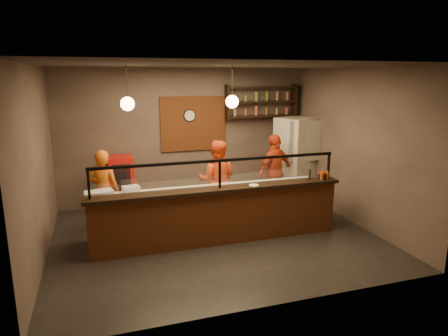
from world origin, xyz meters
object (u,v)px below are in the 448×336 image
object	(u,v)px
pizza_dough	(235,187)
cook_mid	(217,180)
wall_clock	(189,115)
fridge	(296,159)
cook_left	(104,190)
cook_right	(275,172)
condiment_caddy	(323,176)
pepper_mill	(310,174)
red_cooler	(121,184)

from	to	relation	value
pizza_dough	cook_mid	bearing A→B (deg)	100.87
wall_clock	fridge	bearing A→B (deg)	-16.12
cook_left	fridge	xyz separation A→B (m)	(4.58, 0.69, 0.20)
pizza_dough	cook_right	bearing A→B (deg)	37.97
pizza_dough	condiment_caddy	world-z (taller)	condiment_caddy
cook_right	pepper_mill	size ratio (longest dim) A/B	8.82
fridge	pepper_mill	distance (m)	2.14
fridge	pizza_dough	xyz separation A→B (m)	(-2.14, -1.53, -0.11)
wall_clock	red_cooler	xyz separation A→B (m)	(-1.68, -0.31, -1.46)
wall_clock	cook_right	size ratio (longest dim) A/B	0.17
red_cooler	cook_left	bearing A→B (deg)	-111.39
pepper_mill	wall_clock	bearing A→B (deg)	122.68
fridge	red_cooler	world-z (taller)	fridge
wall_clock	pizza_dough	xyz separation A→B (m)	(0.36, -2.25, -1.19)
cook_left	pepper_mill	xyz separation A→B (m)	(3.82, -1.30, 0.34)
cook_left	red_cooler	distance (m)	1.18
cook_left	fridge	world-z (taller)	fridge
red_cooler	wall_clock	bearing A→B (deg)	9.06
cook_mid	cook_right	xyz separation A→B (m)	(1.50, 0.33, 0.01)
wall_clock	cook_left	bearing A→B (deg)	-145.92
fridge	condiment_caddy	xyz separation A→B (m)	(-0.49, -2.05, 0.09)
cook_left	pizza_dough	bearing A→B (deg)	178.96
condiment_caddy	wall_clock	bearing A→B (deg)	125.92
cook_mid	red_cooler	bearing A→B (deg)	-9.91
cook_right	pepper_mill	distance (m)	1.55
pepper_mill	fridge	bearing A→B (deg)	69.11
pizza_dough	cook_left	bearing A→B (deg)	160.99
cook_right	fridge	world-z (taller)	fridge
wall_clock	condiment_caddy	xyz separation A→B (m)	(2.01, -2.77, -0.99)
pizza_dough	condiment_caddy	bearing A→B (deg)	-17.67
red_cooler	condiment_caddy	size ratio (longest dim) A/B	7.18
wall_clock	pepper_mill	world-z (taller)	wall_clock
cook_mid	cook_right	bearing A→B (deg)	-145.00
condiment_caddy	cook_right	bearing A→B (deg)	100.42
fridge	pepper_mill	bearing A→B (deg)	-132.51
cook_mid	pepper_mill	world-z (taller)	cook_mid
condiment_caddy	pepper_mill	distance (m)	0.28
wall_clock	cook_right	world-z (taller)	wall_clock
cook_left	condiment_caddy	distance (m)	4.32
pepper_mill	red_cooler	bearing A→B (deg)	144.92
wall_clock	red_cooler	distance (m)	2.25
cook_mid	pepper_mill	size ratio (longest dim) A/B	8.72
condiment_caddy	fridge	bearing A→B (deg)	76.57
wall_clock	cook_left	world-z (taller)	wall_clock
red_cooler	pepper_mill	bearing A→B (deg)	-36.46
cook_right	fridge	size ratio (longest dim) A/B	0.85
wall_clock	pepper_mill	size ratio (longest dim) A/B	1.52
red_cooler	pepper_mill	world-z (taller)	red_cooler
cook_left	cook_mid	size ratio (longest dim) A/B	0.95
cook_mid	cook_right	size ratio (longest dim) A/B	0.99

